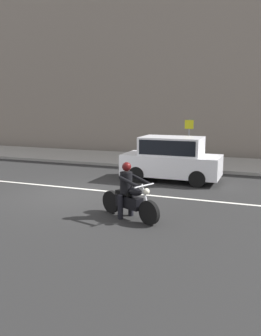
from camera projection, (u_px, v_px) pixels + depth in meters
ground_plane at (69, 195)px, 12.37m from camera, size 80.00×80.00×0.00m
sidewalk_slab at (144, 160)px, 19.70m from camera, size 40.00×4.40×0.14m
building_facade at (163, 56)px, 21.78m from camera, size 40.00×1.40×11.95m
lane_marking_stripe at (70, 188)px, 13.38m from camera, size 18.00×0.14×0.01m
motorcycle_with_rider_black_leather at (129, 196)px, 9.69m from camera, size 1.98×1.05×1.55m
parked_hatchback_white at (171, 158)px, 14.44m from camera, size 3.91×1.76×1.80m
street_sign_post at (189, 137)px, 17.89m from camera, size 0.44×0.08×2.21m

